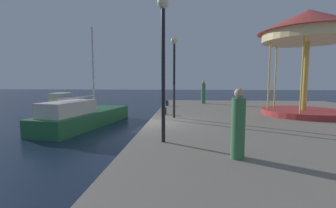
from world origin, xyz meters
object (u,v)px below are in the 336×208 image
(lamp_post_mid_promenade, at_px, (174,63))
(bollard_center, at_px, (167,103))
(motorboat_yellow, at_px, (63,105))
(bollard_south, at_px, (164,111))
(person_near_carousel, at_px, (238,126))
(sailboat_green, at_px, (83,116))
(carousel, at_px, (308,36))
(person_mid_promenade, at_px, (203,93))
(lamp_post_near_edge, at_px, (163,45))

(lamp_post_mid_promenade, xyz_separation_m, bollard_center, (-0.82, 5.78, -2.65))
(motorboat_yellow, xyz_separation_m, lamp_post_mid_promenade, (9.99, -7.23, 3.03))
(bollard_south, height_order, person_near_carousel, person_near_carousel)
(bollard_center, distance_m, bollard_south, 4.65)
(sailboat_green, distance_m, bollard_center, 6.56)
(sailboat_green, relative_size, bollard_south, 18.94)
(sailboat_green, relative_size, person_near_carousel, 4.33)
(bollard_center, distance_m, person_near_carousel, 12.42)
(bollard_center, bearing_deg, lamp_post_mid_promenade, -81.94)
(carousel, xyz_separation_m, person_mid_promenade, (-5.10, 6.44, -3.45))
(person_near_carousel, bearing_deg, bollard_center, 102.57)
(motorboat_yellow, xyz_separation_m, bollard_south, (9.39, -6.10, 0.38))
(lamp_post_near_edge, height_order, bollard_center, lamp_post_near_edge)
(lamp_post_mid_promenade, xyz_separation_m, person_near_carousel, (1.88, -6.33, -2.03))
(motorboat_yellow, xyz_separation_m, person_near_carousel, (11.88, -13.56, 1.00))
(bollard_center, height_order, person_mid_promenade, person_mid_promenade)
(motorboat_yellow, bearing_deg, person_mid_promenade, 3.19)
(lamp_post_mid_promenade, distance_m, person_near_carousel, 6.91)
(motorboat_yellow, height_order, carousel, carousel)
(lamp_post_near_edge, relative_size, bollard_center, 11.09)
(bollard_center, relative_size, person_mid_promenade, 0.21)
(lamp_post_near_edge, distance_m, bollard_center, 11.07)
(sailboat_green, relative_size, bollard_center, 18.94)
(bollard_center, bearing_deg, sailboat_green, -135.36)
(carousel, height_order, person_near_carousel, carousel)
(motorboat_yellow, xyz_separation_m, bollard_center, (9.18, -1.45, 0.38))
(person_mid_promenade, bearing_deg, sailboat_green, -138.52)
(bollard_south, bearing_deg, person_mid_promenade, 67.98)
(bollard_south, distance_m, person_mid_promenade, 7.35)
(carousel, distance_m, person_near_carousel, 10.10)
(bollard_center, xyz_separation_m, bollard_south, (0.21, -4.65, 0.00))
(sailboat_green, relative_size, motorboat_yellow, 1.71)
(person_mid_promenade, bearing_deg, person_near_carousel, -91.02)
(sailboat_green, height_order, motorboat_yellow, sailboat_green)
(carousel, bearing_deg, person_near_carousel, -124.46)
(carousel, height_order, bollard_center, carousel)
(lamp_post_near_edge, bearing_deg, carousel, 40.93)
(motorboat_yellow, height_order, lamp_post_mid_promenade, lamp_post_mid_promenade)
(motorboat_yellow, bearing_deg, sailboat_green, -53.29)
(bollard_center, xyz_separation_m, person_mid_promenade, (2.95, 2.13, 0.72))
(lamp_post_near_edge, xyz_separation_m, bollard_center, (-0.71, 10.68, -2.82))
(sailboat_green, distance_m, carousel, 13.50)
(motorboat_yellow, distance_m, bollard_south, 11.20)
(person_mid_promenade, bearing_deg, bollard_south, -112.02)
(person_near_carousel, bearing_deg, carousel, 55.54)
(lamp_post_near_edge, relative_size, lamp_post_mid_promenade, 1.07)
(carousel, distance_m, lamp_post_near_edge, 9.81)
(sailboat_green, height_order, lamp_post_near_edge, sailboat_green)
(lamp_post_near_edge, bearing_deg, motorboat_yellow, 129.17)
(motorboat_yellow, bearing_deg, bollard_south, -33.02)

